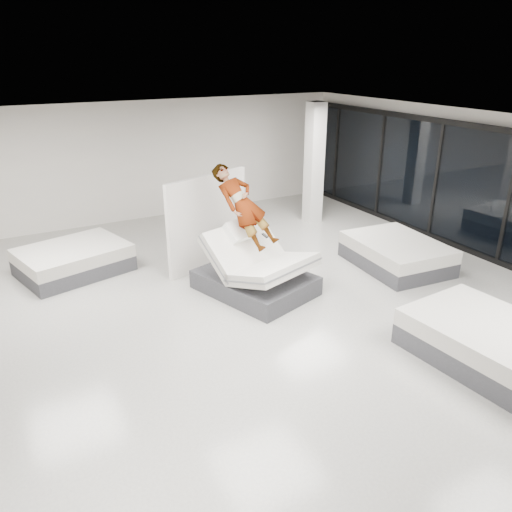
# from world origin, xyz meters

# --- Properties ---
(room) EXTENTS (14.00, 14.04, 3.20)m
(room) POSITION_xyz_m (0.00, 0.00, 1.60)
(room) COLOR #B9B7AF
(room) RESTS_ON ground
(hero_bed) EXTENTS (2.14, 2.49, 1.37)m
(hero_bed) POSITION_xyz_m (0.52, 1.34, 0.42)
(hero_bed) COLOR #3D3E43
(hero_bed) RESTS_ON floor
(person) EXTENTS (1.16, 1.85, 1.44)m
(person) POSITION_xyz_m (0.42, 1.65, 1.36)
(person) COLOR slate
(person) RESTS_ON hero_bed
(remote) EXTENTS (0.09, 0.15, 0.08)m
(remote) POSITION_xyz_m (0.74, 1.38, 1.12)
(remote) COLOR black
(remote) RESTS_ON person
(divider_panel) EXTENTS (2.11, 0.85, 2.01)m
(divider_panel) POSITION_xyz_m (0.26, 3.01, 1.00)
(divider_panel) COLOR silver
(divider_panel) RESTS_ON floor
(flat_bed_right_far) EXTENTS (1.76, 2.25, 0.59)m
(flat_bed_right_far) POSITION_xyz_m (3.82, 0.99, 0.29)
(flat_bed_right_far) COLOR #3D3E43
(flat_bed_right_far) RESTS_ON floor
(flat_bed_right_near) EXTENTS (1.84, 2.36, 0.61)m
(flat_bed_right_near) POSITION_xyz_m (2.50, -2.37, 0.31)
(flat_bed_right_near) COLOR #3D3E43
(flat_bed_right_near) RESTS_ON floor
(flat_bed_left_far) EXTENTS (2.43, 2.06, 0.58)m
(flat_bed_left_far) POSITION_xyz_m (-2.44, 3.99, 0.29)
(flat_bed_left_far) COLOR #3D3E43
(flat_bed_left_far) RESTS_ON floor
(column) EXTENTS (0.40, 0.40, 3.20)m
(column) POSITION_xyz_m (4.00, 4.50, 1.60)
(column) COLOR silver
(column) RESTS_ON floor
(storefront_glazing) EXTENTS (0.12, 13.40, 2.92)m
(storefront_glazing) POSITION_xyz_m (5.90, 0.00, 1.45)
(storefront_glazing) COLOR #1E2632
(storefront_glazing) RESTS_ON floor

